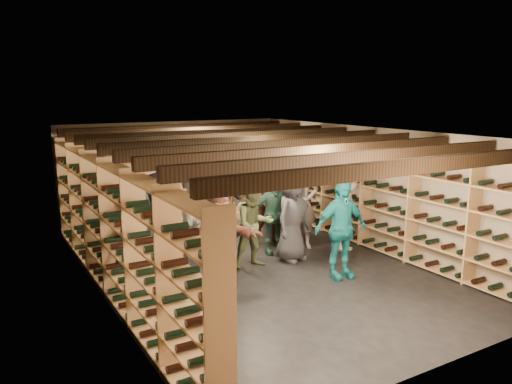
{
  "coord_description": "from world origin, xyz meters",
  "views": [
    {
      "loc": [
        -4.36,
        -7.44,
        3.08
      ],
      "look_at": [
        0.1,
        0.2,
        1.31
      ],
      "focal_mm": 35.0,
      "sensor_mm": 36.0,
      "label": 1
    }
  ],
  "objects_px": {
    "person_9": "(193,211)",
    "person_10": "(273,215)",
    "person_0": "(139,242)",
    "person_1": "(222,217)",
    "person_2": "(254,225)",
    "crate_loose": "(215,226)",
    "person_12": "(293,217)",
    "crate_stack_right": "(245,214)",
    "person_7": "(301,204)",
    "person_4": "(341,229)",
    "person_11": "(279,199)",
    "person_6": "(159,222)",
    "person_8": "(273,200)",
    "crate_stack_left": "(187,229)",
    "person_3": "(347,210)",
    "person_5": "(219,241)"
  },
  "relations": [
    {
      "from": "person_6",
      "to": "person_4",
      "type": "bearing_deg",
      "value": -44.14
    },
    {
      "from": "person_5",
      "to": "person_11",
      "type": "bearing_deg",
      "value": 40.62
    },
    {
      "from": "crate_stack_left",
      "to": "person_3",
      "type": "distance_m",
      "value": 3.36
    },
    {
      "from": "crate_loose",
      "to": "person_12",
      "type": "xyz_separation_m",
      "value": [
        0.31,
        -2.67,
        0.74
      ]
    },
    {
      "from": "person_1",
      "to": "person_12",
      "type": "xyz_separation_m",
      "value": [
        1.32,
        -0.23,
        -0.12
      ]
    },
    {
      "from": "crate_loose",
      "to": "person_9",
      "type": "height_order",
      "value": "person_9"
    },
    {
      "from": "person_10",
      "to": "person_12",
      "type": "bearing_deg",
      "value": -66.42
    },
    {
      "from": "crate_loose",
      "to": "person_2",
      "type": "bearing_deg",
      "value": -100.38
    },
    {
      "from": "crate_stack_left",
      "to": "person_7",
      "type": "xyz_separation_m",
      "value": [
        1.81,
        -1.59,
        0.65
      ]
    },
    {
      "from": "person_7",
      "to": "person_12",
      "type": "distance_m",
      "value": 0.81
    },
    {
      "from": "person_5",
      "to": "person_11",
      "type": "relative_size",
      "value": 0.92
    },
    {
      "from": "crate_stack_left",
      "to": "person_3",
      "type": "height_order",
      "value": "person_3"
    },
    {
      "from": "crate_stack_right",
      "to": "person_0",
      "type": "bearing_deg",
      "value": -141.15
    },
    {
      "from": "person_9",
      "to": "person_10",
      "type": "height_order",
      "value": "person_9"
    },
    {
      "from": "person_2",
      "to": "person_4",
      "type": "xyz_separation_m",
      "value": [
        0.99,
        -1.18,
        0.07
      ]
    },
    {
      "from": "person_3",
      "to": "person_10",
      "type": "height_order",
      "value": "person_3"
    },
    {
      "from": "person_5",
      "to": "person_9",
      "type": "xyz_separation_m",
      "value": [
        0.31,
        1.77,
        0.09
      ]
    },
    {
      "from": "crate_stack_right",
      "to": "person_3",
      "type": "distance_m",
      "value": 2.92
    },
    {
      "from": "person_0",
      "to": "crate_stack_left",
      "type": "bearing_deg",
      "value": 55.57
    },
    {
      "from": "person_6",
      "to": "person_9",
      "type": "bearing_deg",
      "value": 22.44
    },
    {
      "from": "crate_loose",
      "to": "person_10",
      "type": "distance_m",
      "value": 2.24
    },
    {
      "from": "person_7",
      "to": "person_8",
      "type": "bearing_deg",
      "value": 155.08
    },
    {
      "from": "crate_stack_left",
      "to": "person_4",
      "type": "bearing_deg",
      "value": -66.47
    },
    {
      "from": "person_4",
      "to": "person_11",
      "type": "relative_size",
      "value": 1.0
    },
    {
      "from": "person_3",
      "to": "person_4",
      "type": "height_order",
      "value": "person_4"
    },
    {
      "from": "person_1",
      "to": "person_4",
      "type": "distance_m",
      "value": 2.05
    },
    {
      "from": "crate_stack_right",
      "to": "person_12",
      "type": "relative_size",
      "value": 0.35
    },
    {
      "from": "person_2",
      "to": "person_8",
      "type": "distance_m",
      "value": 1.39
    },
    {
      "from": "person_0",
      "to": "person_9",
      "type": "height_order",
      "value": "person_9"
    },
    {
      "from": "crate_stack_left",
      "to": "crate_stack_right",
      "type": "xyz_separation_m",
      "value": [
        1.7,
        0.56,
        0.0
      ]
    },
    {
      "from": "person_4",
      "to": "person_10",
      "type": "distance_m",
      "value": 1.7
    },
    {
      "from": "person_0",
      "to": "person_1",
      "type": "height_order",
      "value": "person_1"
    },
    {
      "from": "person_2",
      "to": "person_10",
      "type": "xyz_separation_m",
      "value": [
        0.7,
        0.49,
        -0.0
      ]
    },
    {
      "from": "person_10",
      "to": "person_6",
      "type": "bearing_deg",
      "value": -171.5
    },
    {
      "from": "person_4",
      "to": "person_1",
      "type": "bearing_deg",
      "value": 144.12
    },
    {
      "from": "crate_stack_right",
      "to": "person_10",
      "type": "distance_m",
      "value": 2.28
    },
    {
      "from": "person_2",
      "to": "person_12",
      "type": "distance_m",
      "value": 0.79
    },
    {
      "from": "person_2",
      "to": "crate_stack_right",
      "type": "bearing_deg",
      "value": 67.93
    },
    {
      "from": "crate_stack_right",
      "to": "person_7",
      "type": "bearing_deg",
      "value": -87.03
    },
    {
      "from": "crate_stack_left",
      "to": "person_11",
      "type": "bearing_deg",
      "value": -22.5
    },
    {
      "from": "person_1",
      "to": "person_6",
      "type": "height_order",
      "value": "person_1"
    },
    {
      "from": "person_6",
      "to": "person_8",
      "type": "xyz_separation_m",
      "value": [
        2.49,
        0.24,
        0.07
      ]
    },
    {
      "from": "person_7",
      "to": "person_9",
      "type": "bearing_deg",
      "value": -174.1
    },
    {
      "from": "person_1",
      "to": "person_6",
      "type": "distance_m",
      "value": 1.11
    },
    {
      "from": "person_11",
      "to": "person_12",
      "type": "relative_size",
      "value": 1.01
    },
    {
      "from": "person_10",
      "to": "person_11",
      "type": "relative_size",
      "value": 0.92
    },
    {
      "from": "person_1",
      "to": "person_2",
      "type": "relative_size",
      "value": 1.23
    },
    {
      "from": "crate_loose",
      "to": "person_11",
      "type": "height_order",
      "value": "person_11"
    },
    {
      "from": "person_5",
      "to": "person_6",
      "type": "bearing_deg",
      "value": 114.31
    },
    {
      "from": "person_4",
      "to": "person_11",
      "type": "distance_m",
      "value": 2.54
    }
  ]
}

